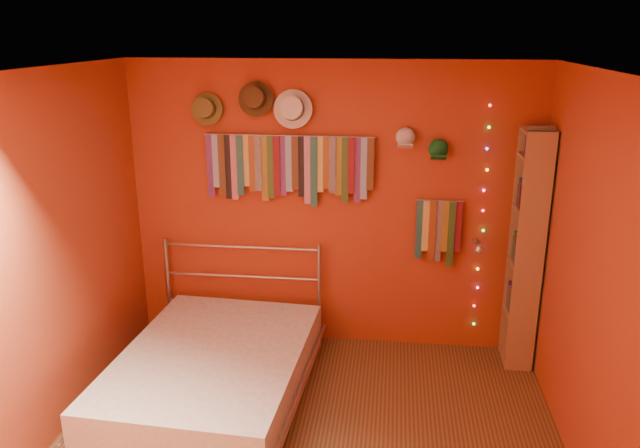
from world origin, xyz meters
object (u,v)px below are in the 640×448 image
at_px(tie_rack, 289,165).
at_px(bed, 213,373).
at_px(bookshelf, 532,250).
at_px(reading_lamp, 478,248).

height_order(tie_rack, bed, tie_rack).
bearing_deg(bookshelf, reading_lamp, -175.93).
bearing_deg(bookshelf, bed, -160.48).
bearing_deg(bed, tie_rack, 70.53).
relative_size(reading_lamp, bookshelf, 0.16).
relative_size(tie_rack, bookshelf, 0.72).
distance_m(reading_lamp, bed, 2.33).
xyz_separation_m(tie_rack, bookshelf, (2.02, -0.15, -0.61)).
xyz_separation_m(tie_rack, reading_lamp, (1.59, -0.19, -0.61)).
bearing_deg(bed, reading_lamp, 25.83).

